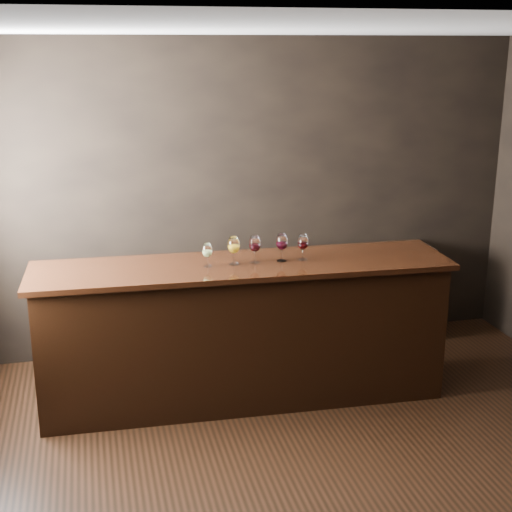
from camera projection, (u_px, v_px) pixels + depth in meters
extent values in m
plane|color=black|center=(322.00, 473.00, 4.71)|extent=(5.00, 5.00, 0.00)
cube|color=black|center=(247.00, 197.00, 6.41)|extent=(5.00, 0.02, 2.80)
cube|color=silver|center=(336.00, 29.00, 3.92)|extent=(5.00, 4.50, 0.02)
cube|color=black|center=(243.00, 334.00, 5.58)|extent=(3.12, 0.79, 1.08)
cube|color=black|center=(243.00, 266.00, 5.42)|extent=(3.23, 0.87, 0.04)
cube|color=black|center=(299.00, 300.00, 6.58)|extent=(2.53, 0.40, 0.91)
cylinder|color=white|center=(208.00, 266.00, 5.33)|extent=(0.06, 0.06, 0.00)
cylinder|color=white|center=(207.00, 262.00, 5.32)|extent=(0.01, 0.01, 0.07)
ellipsoid|color=white|center=(207.00, 250.00, 5.30)|extent=(0.08, 0.08, 0.11)
cylinder|color=white|center=(207.00, 244.00, 5.28)|extent=(0.06, 0.06, 0.01)
ellipsoid|color=#B2C066|center=(207.00, 253.00, 5.30)|extent=(0.06, 0.06, 0.05)
cylinder|color=white|center=(234.00, 264.00, 5.38)|extent=(0.08, 0.08, 0.00)
cylinder|color=white|center=(234.00, 259.00, 5.37)|extent=(0.01, 0.01, 0.08)
ellipsoid|color=white|center=(234.00, 245.00, 5.34)|extent=(0.09, 0.09, 0.13)
cylinder|color=white|center=(234.00, 238.00, 5.33)|extent=(0.07, 0.07, 0.01)
ellipsoid|color=gold|center=(234.00, 248.00, 5.35)|extent=(0.07, 0.07, 0.06)
cylinder|color=white|center=(255.00, 262.00, 5.43)|extent=(0.08, 0.08, 0.00)
cylinder|color=white|center=(255.00, 257.00, 5.42)|extent=(0.01, 0.01, 0.08)
ellipsoid|color=white|center=(255.00, 244.00, 5.39)|extent=(0.09, 0.09, 0.13)
cylinder|color=white|center=(255.00, 237.00, 5.37)|extent=(0.07, 0.07, 0.01)
ellipsoid|color=black|center=(255.00, 247.00, 5.39)|extent=(0.07, 0.07, 0.06)
cylinder|color=white|center=(282.00, 260.00, 5.47)|extent=(0.08, 0.08, 0.00)
cylinder|color=white|center=(282.00, 255.00, 5.46)|extent=(0.01, 0.01, 0.08)
ellipsoid|color=white|center=(282.00, 242.00, 5.43)|extent=(0.09, 0.09, 0.13)
cylinder|color=white|center=(282.00, 235.00, 5.41)|extent=(0.07, 0.07, 0.01)
ellipsoid|color=black|center=(282.00, 245.00, 5.44)|extent=(0.07, 0.07, 0.06)
cylinder|color=white|center=(303.00, 260.00, 5.50)|extent=(0.07, 0.07, 0.00)
cylinder|color=white|center=(303.00, 255.00, 5.49)|extent=(0.01, 0.01, 0.08)
ellipsoid|color=white|center=(303.00, 242.00, 5.46)|extent=(0.09, 0.09, 0.12)
cylinder|color=white|center=(303.00, 236.00, 5.44)|extent=(0.06, 0.06, 0.01)
ellipsoid|color=black|center=(303.00, 245.00, 5.46)|extent=(0.07, 0.07, 0.06)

